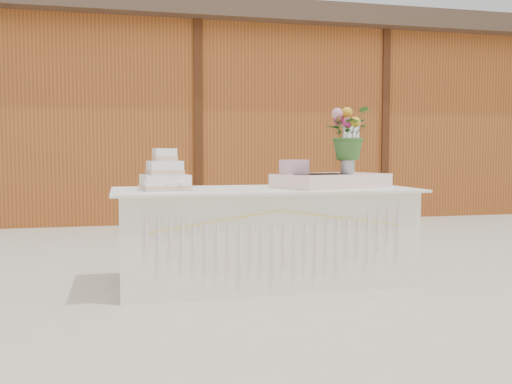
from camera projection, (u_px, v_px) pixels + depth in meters
ground at (265, 283)px, 4.62m from camera, size 80.00×80.00×0.00m
barn at (183, 118)px, 10.32m from camera, size 12.60×4.60×3.30m
cake_table at (265, 236)px, 4.59m from camera, size 2.40×1.00×0.77m
wedding_cake at (165, 176)px, 4.38m from camera, size 0.39×0.39×0.32m
pink_cake_stand at (294, 172)px, 4.60m from camera, size 0.32×0.32×0.23m
satin_runner at (331, 181)px, 4.68m from camera, size 1.02×0.81×0.11m
flower_vase at (348, 164)px, 4.68m from camera, size 0.12×0.12×0.16m
bouquet at (348, 128)px, 4.66m from camera, size 0.51×0.51×0.43m
loose_flowers at (144, 188)px, 4.49m from camera, size 0.14×0.32×0.02m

